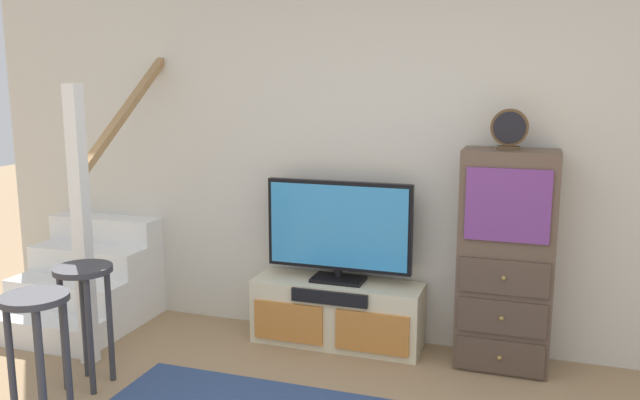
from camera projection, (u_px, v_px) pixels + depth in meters
back_wall at (391, 150)px, 4.44m from camera, size 6.40×0.12×2.70m
media_console at (337, 313)px, 4.49m from camera, size 1.18×0.38×0.45m
television at (339, 229)px, 4.40m from camera, size 1.02×0.22×0.70m
side_cabinet at (506, 261)px, 4.06m from camera, size 0.58×0.38×1.40m
desk_clock at (509, 129)px, 3.91m from camera, size 0.23×0.08×0.25m
staircase at (103, 268)px, 5.07m from camera, size 1.00×1.36×2.20m
bar_stool_near at (37, 332)px, 3.28m from camera, size 0.34×0.34×0.75m
bar_stool_far at (85, 298)px, 3.82m from camera, size 0.34×0.34×0.74m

